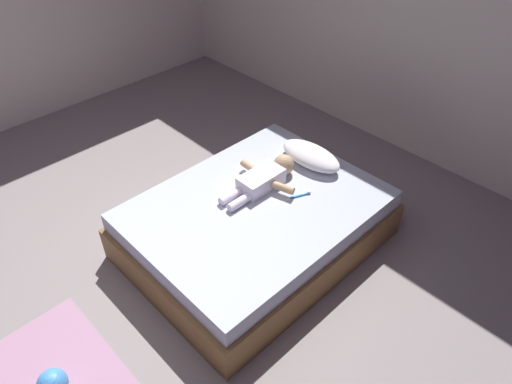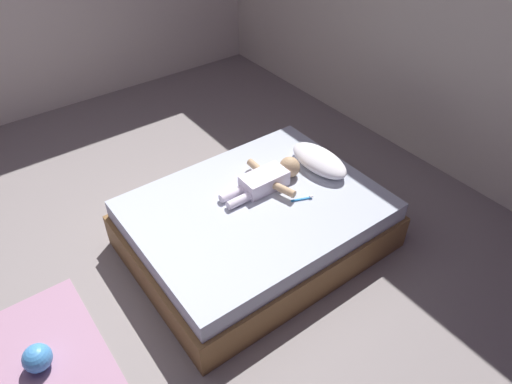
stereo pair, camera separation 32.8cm
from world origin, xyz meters
TOP-DOWN VIEW (x-y plane):
  - ground_plane at (0.00, 0.00)m, footprint 8.00×8.00m
  - wall_behind_bed at (0.00, 3.00)m, footprint 8.00×0.12m
  - bed at (0.07, 0.99)m, footprint 1.38×1.81m
  - pillow at (0.02, 1.64)m, footprint 0.54×0.26m
  - baby at (-0.04, 1.19)m, footprint 0.52×0.68m
  - toothbrush at (0.24, 1.29)m, footprint 0.07×0.16m
  - toy_ball at (0.12, -0.66)m, footprint 0.17×0.17m

SIDE VIEW (x-z plane):
  - ground_plane at x=0.00m, z-range 0.00..0.00m
  - toy_ball at x=0.12m, z-range 0.01..0.18m
  - bed at x=0.07m, z-range 0.00..0.42m
  - toothbrush at x=0.24m, z-range 0.42..0.44m
  - baby at x=-0.04m, z-range 0.41..0.57m
  - pillow at x=0.02m, z-range 0.42..0.56m
  - wall_behind_bed at x=0.00m, z-range 0.00..2.69m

